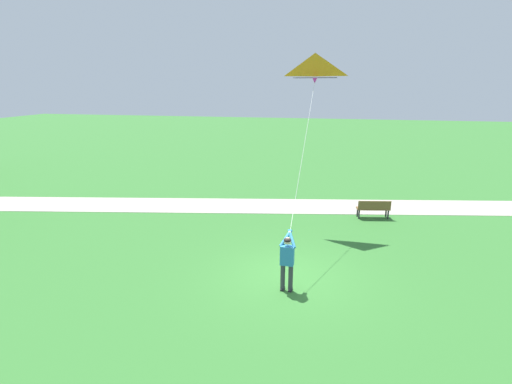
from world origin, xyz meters
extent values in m
plane|color=#33702D|center=(0.00, 0.00, 0.00)|extent=(120.00, 120.00, 0.00)
cube|color=#ADA393|center=(7.12, 2.00, 0.01)|extent=(7.92, 31.93, 0.02)
cube|color=#232328|center=(-0.79, 0.07, 0.03)|extent=(0.25, 0.12, 0.06)
cylinder|color=#383842|center=(-0.81, 0.07, 0.45)|extent=(0.14, 0.14, 0.82)
cube|color=#232328|center=(-0.80, -0.17, 0.03)|extent=(0.25, 0.12, 0.06)
cylinder|color=#383842|center=(-0.82, -0.17, 0.45)|extent=(0.14, 0.14, 0.82)
cube|color=teal|center=(-0.81, -0.05, 1.16)|extent=(0.24, 0.41, 0.60)
sphere|color=beige|center=(-0.81, -0.05, 1.62)|extent=(0.22, 0.22, 0.22)
ellipsoid|color=black|center=(-0.83, -0.05, 1.66)|extent=(0.24, 0.24, 0.13)
cylinder|color=teal|center=(-0.59, 0.03, 1.61)|extent=(0.52, 0.37, 0.43)
cylinder|color=teal|center=(-0.60, -0.15, 1.61)|extent=(0.54, 0.32, 0.43)
sphere|color=beige|center=(-0.43, -0.07, 1.74)|extent=(0.10, 0.10, 0.10)
pyramid|color=orange|center=(4.55, -0.34, 6.69)|extent=(0.64, 1.85, 0.87)
cone|color=#E02D9E|center=(4.83, -0.35, 6.16)|extent=(0.20, 0.20, 0.22)
cylinder|color=black|center=(4.83, -0.35, 6.27)|extent=(0.07, 1.74, 0.02)
cylinder|color=silver|center=(2.20, -0.21, 3.93)|extent=(5.27, 0.29, 4.38)
cube|color=brown|center=(6.41, -3.20, 0.45)|extent=(0.69, 1.55, 0.05)
cube|color=brown|center=(6.22, -3.23, 0.68)|extent=(0.30, 1.48, 0.40)
cube|color=#2D2D33|center=(6.45, -2.51, 0.23)|extent=(0.07, 0.07, 0.45)
cube|color=#2D2D33|center=(6.13, -2.57, 0.23)|extent=(0.07, 0.07, 0.45)
cube|color=#2D2D33|center=(6.68, -3.83, 0.23)|extent=(0.07, 0.07, 0.45)
cube|color=#2D2D33|center=(6.37, -3.89, 0.23)|extent=(0.07, 0.07, 0.45)
camera|label=1|loc=(-10.84, -1.17, 6.01)|focal=26.18mm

